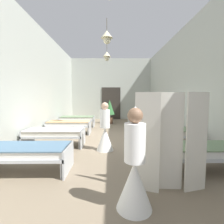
{
  "coord_description": "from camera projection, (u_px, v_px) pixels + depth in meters",
  "views": [
    {
      "loc": [
        -0.08,
        -6.32,
        1.6
      ],
      "look_at": [
        0.0,
        0.27,
        1.04
      ],
      "focal_mm": 26.2,
      "sensor_mm": 36.0,
      "label": 1
    }
  ],
  "objects": [
    {
      "name": "bed_left_row_0",
      "position": [
        25.0,
        152.0,
        3.54
      ],
      "size": [
        1.9,
        0.84,
        0.57
      ],
      "color": "#B7BCC1",
      "rests_on": "ground"
    },
    {
      "name": "bed_right_row_2",
      "position": [
        154.0,
        124.0,
        7.37
      ],
      "size": [
        1.9,
        0.84,
        0.57
      ],
      "color": "#B7BCC1",
      "rests_on": "ground"
    },
    {
      "name": "bed_left_row_2",
      "position": [
        69.0,
        124.0,
        7.32
      ],
      "size": [
        1.9,
        0.84,
        0.57
      ],
      "color": "#B7BCC1",
      "rests_on": "ground"
    },
    {
      "name": "bed_right_row_0",
      "position": [
        201.0,
        151.0,
        3.58
      ],
      "size": [
        1.9,
        0.84,
        0.57
      ],
      "color": "#B7BCC1",
      "rests_on": "ground"
    },
    {
      "name": "potted_plant",
      "position": [
        110.0,
        109.0,
        10.29
      ],
      "size": [
        0.62,
        0.62,
        1.49
      ],
      "color": "brown",
      "rests_on": "ground"
    },
    {
      "name": "bed_left_row_1",
      "position": [
        55.0,
        133.0,
        5.43
      ],
      "size": [
        1.9,
        0.84,
        0.57
      ],
      "color": "#B7BCC1",
      "rests_on": "ground"
    },
    {
      "name": "nurse_near_aisle",
      "position": [
        134.0,
        173.0,
        2.34
      ],
      "size": [
        0.52,
        0.52,
        1.49
      ],
      "rotation": [
        0.0,
        0.0,
        1.0
      ],
      "color": "white",
      "rests_on": "ground"
    },
    {
      "name": "bed_right_row_3",
      "position": [
        145.0,
        119.0,
        9.26
      ],
      "size": [
        1.9,
        0.84,
        0.57
      ],
      "color": "#B7BCC1",
      "rests_on": "ground"
    },
    {
      "name": "bed_left_row_3",
      "position": [
        78.0,
        119.0,
        9.22
      ],
      "size": [
        1.9,
        0.84,
        0.57
      ],
      "color": "#B7BCC1",
      "rests_on": "ground"
    },
    {
      "name": "bed_right_row_1",
      "position": [
        170.0,
        133.0,
        5.48
      ],
      "size": [
        1.9,
        0.84,
        0.57
      ],
      "color": "#B7BCC1",
      "rests_on": "ground"
    },
    {
      "name": "nurse_mid_aisle",
      "position": [
        105.0,
        133.0,
        4.98
      ],
      "size": [
        0.52,
        0.52,
        1.49
      ],
      "rotation": [
        0.0,
        0.0,
        1.52
      ],
      "color": "white",
      "rests_on": "ground"
    },
    {
      "name": "room_shell",
      "position": [
        112.0,
        83.0,
        7.54
      ],
      "size": [
        6.34,
        12.39,
        4.56
      ],
      "color": "#B2B7AD",
      "rests_on": "ground"
    },
    {
      "name": "privacy_screen",
      "position": [
        171.0,
        142.0,
        2.78
      ],
      "size": [
        1.25,
        0.17,
        1.7
      ],
      "rotation": [
        0.0,
        0.0,
        -0.04
      ],
      "color": "silver",
      "rests_on": "ground"
    },
    {
      "name": "ground_plane",
      "position": [
        112.0,
        140.0,
        6.44
      ],
      "size": [
        6.54,
        12.79,
        0.1
      ],
      "primitive_type": "cube",
      "color": "#7A6B56"
    }
  ]
}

